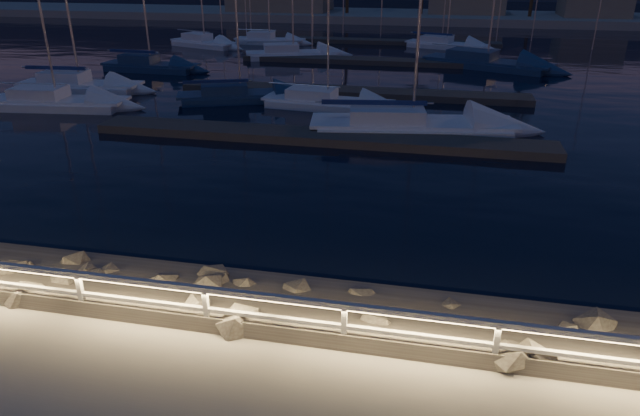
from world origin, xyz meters
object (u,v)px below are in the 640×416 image
(sailboat_e, at_px, (149,65))
(sailboat_i, at_px, (203,42))
(sailboat_n, at_px, (291,53))
(sailboat_k, at_px, (444,44))
(sailboat_m, at_px, (268,40))
(sailboat_d, at_px, (407,124))
(sailboat_a, at_px, (77,84))
(sailboat_c, at_px, (237,94))
(sailboat_f, at_px, (54,101))
(sailboat_g, at_px, (324,101))
(guard_rail, at_px, (159,293))
(sailboat_l, at_px, (484,62))

(sailboat_e, xyz_separation_m, sailboat_i, (-0.99, 13.05, -0.00))
(sailboat_e, distance_m, sailboat_n, 12.18)
(sailboat_k, xyz_separation_m, sailboat_m, (-17.44, -0.69, 0.02))
(sailboat_d, bearing_deg, sailboat_a, 157.91)
(sailboat_a, bearing_deg, sailboat_e, 77.81)
(sailboat_d, bearing_deg, sailboat_k, 78.40)
(sailboat_e, bearing_deg, sailboat_c, -36.89)
(sailboat_k, bearing_deg, sailboat_f, -107.27)
(sailboat_f, bearing_deg, sailboat_g, 5.78)
(guard_rail, relative_size, sailboat_m, 3.68)
(sailboat_d, xyz_separation_m, sailboat_f, (-20.28, 0.83, -0.02))
(sailboat_n, bearing_deg, sailboat_a, -143.45)
(sailboat_l, bearing_deg, sailboat_d, -80.23)
(guard_rail, distance_m, sailboat_d, 18.71)
(sailboat_f, bearing_deg, sailboat_m, 74.59)
(sailboat_d, bearing_deg, sailboat_l, 68.01)
(guard_rail, height_order, sailboat_n, sailboat_n)
(sailboat_i, bearing_deg, guard_rail, -47.08)
(sailboat_d, height_order, sailboat_k, sailboat_d)
(sailboat_d, height_order, sailboat_i, sailboat_d)
(sailboat_k, xyz_separation_m, sailboat_l, (3.17, -10.03, 0.05))
(guard_rail, xyz_separation_m, sailboat_n, (-7.33, 39.15, -0.92))
(sailboat_a, xyz_separation_m, sailboat_i, (0.01, 20.84, -0.02))
(sailboat_m, bearing_deg, sailboat_g, -64.59)
(sailboat_c, bearing_deg, sailboat_i, 95.82)
(sailboat_d, relative_size, sailboat_e, 1.32)
(sailboat_d, distance_m, sailboat_k, 29.84)
(sailboat_l, bearing_deg, sailboat_c, -112.29)
(sailboat_l, bearing_deg, sailboat_e, -141.79)
(sailboat_a, distance_m, sailboat_g, 16.59)
(sailboat_e, distance_m, sailboat_i, 13.08)
(guard_rail, distance_m, sailboat_e, 35.26)
(sailboat_k, bearing_deg, sailboat_i, -150.88)
(sailboat_a, xyz_separation_m, sailboat_f, (1.31, -4.29, -0.02))
(sailboat_l, bearing_deg, guard_rail, -79.95)
(sailboat_m, bearing_deg, sailboat_f, -96.97)
(sailboat_c, bearing_deg, guard_rail, -96.05)
(sailboat_c, distance_m, sailboat_n, 16.20)
(sailboat_f, bearing_deg, sailboat_e, 84.78)
(sailboat_i, bearing_deg, sailboat_c, -41.15)
(sailboat_f, height_order, sailboat_k, sailboat_f)
(sailboat_a, height_order, sailboat_l, sailboat_l)
(sailboat_a, height_order, sailboat_k, sailboat_a)
(sailboat_c, bearing_deg, sailboat_d, -45.96)
(sailboat_i, xyz_separation_m, sailboat_n, (10.16, -5.04, -0.00))
(sailboat_k, bearing_deg, sailboat_n, -125.80)
(sailboat_a, xyz_separation_m, sailboat_c, (11.07, -0.37, -0.06))
(sailboat_a, distance_m, sailboat_c, 11.07)
(sailboat_c, xyz_separation_m, sailboat_g, (5.50, -0.54, 0.00))
(sailboat_a, relative_size, sailboat_g, 1.05)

